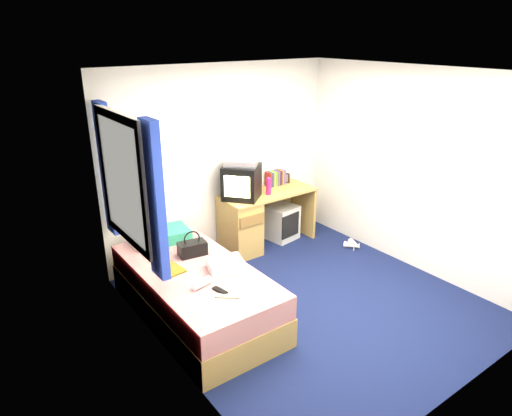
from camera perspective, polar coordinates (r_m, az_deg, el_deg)
ground at (r=5.08m, az=6.56°, el=-11.54°), size 3.40×3.40×0.00m
room_shell at (r=4.47m, az=7.33°, el=4.31°), size 3.40×3.40×3.40m
bed at (r=4.74m, az=-7.55°, el=-10.40°), size 1.01×2.00×0.54m
pillow at (r=5.22m, az=-11.64°, el=-3.41°), size 0.62×0.43×0.13m
desk at (r=6.02m, az=-0.72°, el=-1.56°), size 1.30×0.55×0.75m
storage_cube at (r=6.40m, az=3.17°, el=-1.77°), size 0.44×0.44×0.48m
crt_tv at (r=5.76m, az=-1.82°, el=3.28°), size 0.59×0.59×0.43m
vcr at (r=5.69m, az=-1.84°, el=5.73°), size 0.49×0.49×0.08m
book_row at (r=6.30m, az=2.46°, el=3.77°), size 0.27×0.13×0.20m
picture_frame at (r=6.43m, az=3.79°, el=3.82°), size 0.04×0.12×0.14m
pink_water_bottle at (r=5.92m, az=1.58°, el=2.67°), size 0.08×0.08×0.21m
aerosol_can at (r=5.91m, az=0.11°, el=2.42°), size 0.06×0.06×0.16m
handbag at (r=4.84m, az=-7.97°, el=-4.96°), size 0.31×0.20×0.27m
towel at (r=4.53m, az=-3.82°, el=-7.09°), size 0.40×0.36×0.11m
magazine at (r=4.61m, az=-10.69°, el=-7.54°), size 0.24×0.30×0.01m
water_bottle at (r=4.28m, az=-6.80°, el=-9.32°), size 0.21×0.11×0.07m
colour_swatch_fan at (r=4.13m, az=-3.59°, el=-10.94°), size 0.21×0.19×0.01m
remote_control at (r=4.20m, az=-4.52°, el=-10.24°), size 0.08×0.17×0.02m
window_assembly at (r=4.44m, az=-15.86°, el=3.08°), size 0.11×1.42×1.40m
white_heels at (r=6.32m, az=12.12°, el=-4.54°), size 0.22×0.25×0.09m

